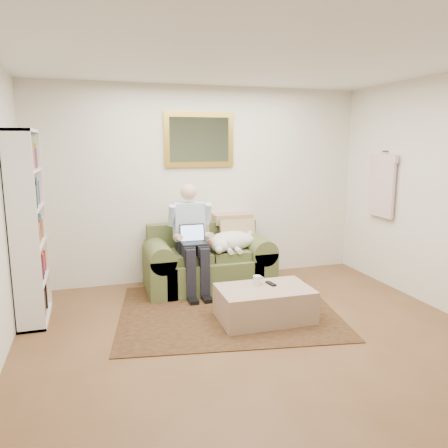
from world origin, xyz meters
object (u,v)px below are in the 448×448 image
sleeping_dog (231,241)px  ottoman (264,304)px  laptop (193,238)px  seated_man (192,240)px  bookshelf (28,227)px  sofa (208,266)px  coffee_mug (257,280)px

sleeping_dog → ottoman: 1.22m
laptop → ottoman: (0.53, -1.00, -0.53)m
seated_man → bookshelf: size_ratio=0.68×
sofa → ottoman: size_ratio=1.66×
sofa → sleeping_dog: bearing=-15.7°
bookshelf → ottoman: bearing=-17.9°
sofa → laptop: size_ratio=5.15×
sofa → ottoman: 1.25m
coffee_mug → sofa: bearing=102.9°
ottoman → coffee_mug: bearing=108.7°
ottoman → sleeping_dog: bearing=90.1°
ottoman → bookshelf: bearing=162.1°
sofa → laptop: (-0.24, -0.21, 0.43)m
sleeping_dog → coffee_mug: (-0.04, -1.01, -0.21)m
seated_man → laptop: (0.00, -0.06, 0.03)m
sleeping_dog → coffee_mug: 1.04m
sleeping_dog → ottoman: size_ratio=0.68×
ottoman → bookshelf: (-2.35, 0.76, 0.82)m
sofa → seated_man: seated_man is taller
sofa → bookshelf: 2.22m
laptop → sleeping_dog: 0.56m
ottoman → bookshelf: bookshelf is taller
sofa → seated_man: 0.49m
bookshelf → sofa: bearing=12.5°
seated_man → sleeping_dog: (0.53, 0.07, -0.06)m
sofa → seated_man: size_ratio=1.19×
sleeping_dog → bookshelf: 2.40m
sleeping_dog → bookshelf: bearing=-170.9°
coffee_mug → bookshelf: bookshelf is taller
seated_man → ottoman: 1.29m
sofa → ottoman: bearing=-76.5°
coffee_mug → bookshelf: size_ratio=0.05×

